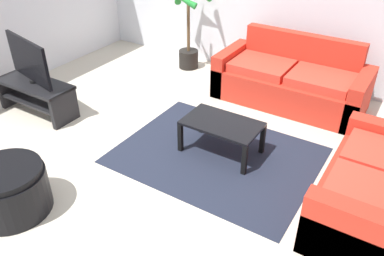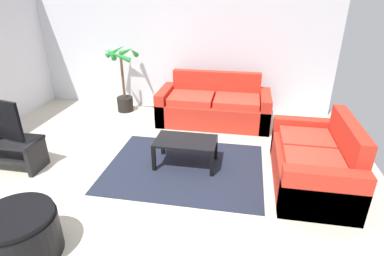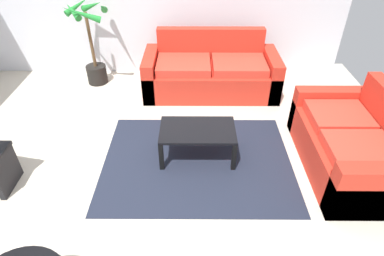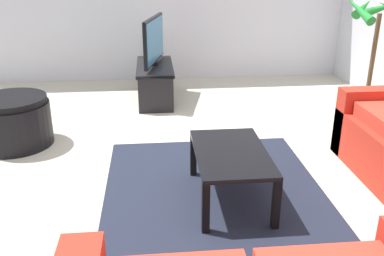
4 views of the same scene
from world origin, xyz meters
TOP-DOWN VIEW (x-y plane):
  - ground_plane at (0.00, 0.00)m, footprint 6.60×6.60m
  - couch_main at (0.79, 2.28)m, footprint 2.04×0.90m
  - couch_loveseat at (2.28, 0.51)m, footprint 0.90×1.59m
  - coffee_table at (0.57, 0.68)m, footprint 0.86×0.52m
  - area_rug at (0.57, 0.58)m, footprint 2.20×1.70m
  - potted_palm at (-1.07, 2.54)m, footprint 0.69×0.67m

SIDE VIEW (x-z plane):
  - ground_plane at x=0.00m, z-range 0.00..0.00m
  - area_rug at x=0.57m, z-range 0.00..0.01m
  - couch_loveseat at x=2.28m, z-range -0.15..0.75m
  - couch_main at x=0.79m, z-range -0.15..0.75m
  - coffee_table at x=0.57m, z-range 0.14..0.54m
  - potted_palm at x=-1.07m, z-range -0.08..1.27m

